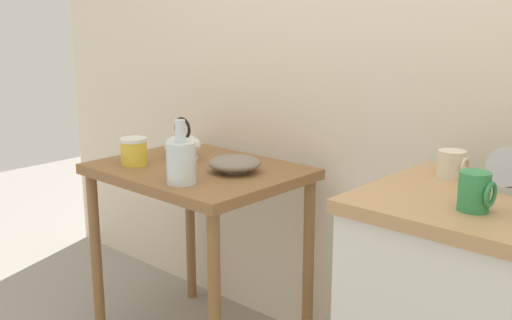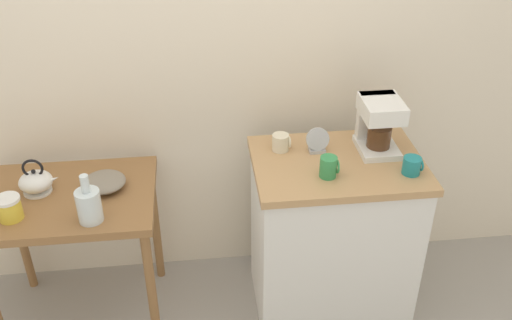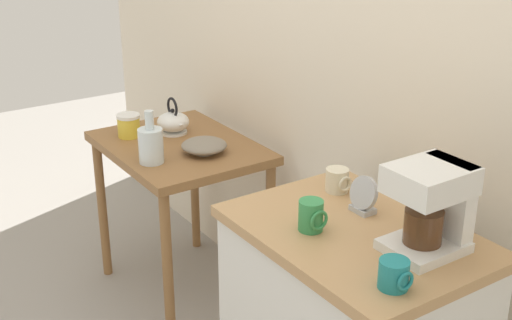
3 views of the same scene
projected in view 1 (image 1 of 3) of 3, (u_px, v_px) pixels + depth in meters
The scene contains 8 objects.
wooden_table at pixel (199, 193), 2.41m from camera, with size 0.78×0.60×0.77m.
bowl_stoneware at pixel (235, 163), 2.30m from camera, with size 0.20×0.20×0.06m.
teakettle at pixel (183, 146), 2.50m from camera, with size 0.18×0.15×0.17m.
glass_carafe_vase at pixel (181, 161), 2.14m from camera, with size 0.11×0.11×0.23m.
canister_enamel at pixel (134, 151), 2.41m from camera, with size 0.11×0.11×0.11m.
mug_small_cream at pixel (452, 164), 1.76m from camera, with size 0.09×0.08×0.08m.
mug_tall_green at pixel (475, 192), 1.47m from camera, with size 0.08×0.08×0.10m.
table_clock at pixel (506, 172), 1.62m from camera, with size 0.11×0.05×0.12m.
Camera 1 is at (1.06, -1.53, 1.36)m, focal length 42.95 mm.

